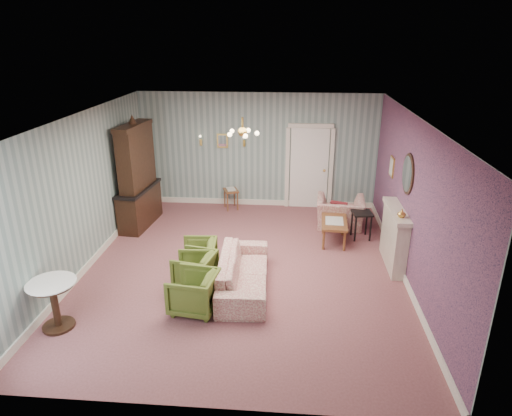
# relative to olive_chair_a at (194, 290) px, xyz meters

# --- Properties ---
(floor) EXTENTS (7.00, 7.00, 0.00)m
(floor) POSITION_rel_olive_chair_a_xyz_m (0.66, 1.46, -0.37)
(floor) COLOR #8A5053
(floor) RESTS_ON ground
(ceiling) EXTENTS (7.00, 7.00, 0.00)m
(ceiling) POSITION_rel_olive_chair_a_xyz_m (0.66, 1.46, 2.53)
(ceiling) COLOR white
(ceiling) RESTS_ON ground
(wall_back) EXTENTS (6.00, 0.00, 6.00)m
(wall_back) POSITION_rel_olive_chair_a_xyz_m (0.66, 4.96, 1.08)
(wall_back) COLOR slate
(wall_back) RESTS_ON ground
(wall_front) EXTENTS (6.00, 0.00, 6.00)m
(wall_front) POSITION_rel_olive_chair_a_xyz_m (0.66, -2.04, 1.08)
(wall_front) COLOR slate
(wall_front) RESTS_ON ground
(wall_left) EXTENTS (0.00, 7.00, 7.00)m
(wall_left) POSITION_rel_olive_chair_a_xyz_m (-2.34, 1.46, 1.08)
(wall_left) COLOR slate
(wall_left) RESTS_ON ground
(wall_right) EXTENTS (0.00, 7.00, 7.00)m
(wall_right) POSITION_rel_olive_chair_a_xyz_m (3.66, 1.46, 1.08)
(wall_right) COLOR slate
(wall_right) RESTS_ON ground
(wall_right_floral) EXTENTS (0.00, 7.00, 7.00)m
(wall_right_floral) POSITION_rel_olive_chair_a_xyz_m (3.64, 1.46, 1.08)
(wall_right_floral) COLOR #B05876
(wall_right_floral) RESTS_ON ground
(door) EXTENTS (1.12, 0.12, 2.16)m
(door) POSITION_rel_olive_chair_a_xyz_m (1.96, 4.92, 0.71)
(door) COLOR white
(door) RESTS_ON floor
(olive_chair_a) EXTENTS (0.76, 0.80, 0.74)m
(olive_chair_a) POSITION_rel_olive_chair_a_xyz_m (0.00, 0.00, 0.00)
(olive_chair_a) COLOR #536423
(olive_chair_a) RESTS_ON floor
(olive_chair_b) EXTENTS (0.74, 0.78, 0.68)m
(olive_chair_b) POSITION_rel_olive_chair_a_xyz_m (-0.15, 0.81, -0.03)
(olive_chair_b) COLOR #536423
(olive_chair_b) RESTS_ON floor
(olive_chair_c) EXTENTS (0.65, 0.69, 0.67)m
(olive_chair_c) POSITION_rel_olive_chair_a_xyz_m (-0.19, 1.32, -0.03)
(olive_chair_c) COLOR #536423
(olive_chair_c) RESTS_ON floor
(sofa_chintz) EXTENTS (0.71, 2.14, 0.83)m
(sofa_chintz) POSITION_rel_olive_chair_a_xyz_m (0.73, 0.76, 0.04)
(sofa_chintz) COLOR #9C3F48
(sofa_chintz) RESTS_ON floor
(wingback_chair) EXTENTS (1.12, 0.77, 0.93)m
(wingback_chair) POSITION_rel_olive_chair_a_xyz_m (2.67, 3.66, 0.10)
(wingback_chair) COLOR #9C3F48
(wingback_chair) RESTS_ON floor
(dresser) EXTENTS (0.67, 1.56, 2.53)m
(dresser) POSITION_rel_olive_chair_a_xyz_m (-1.99, 3.41, 0.90)
(dresser) COLOR black
(dresser) RESTS_ON floor
(fireplace) EXTENTS (0.30, 1.40, 1.16)m
(fireplace) POSITION_rel_olive_chair_a_xyz_m (3.52, 1.86, 0.21)
(fireplace) COLOR beige
(fireplace) RESTS_ON floor
(mantel_vase) EXTENTS (0.15, 0.15, 0.15)m
(mantel_vase) POSITION_rel_olive_chair_a_xyz_m (3.50, 1.46, 0.87)
(mantel_vase) COLOR gold
(mantel_vase) RESTS_ON fireplace
(oval_mirror) EXTENTS (0.04, 0.76, 0.84)m
(oval_mirror) POSITION_rel_olive_chair_a_xyz_m (3.62, 1.86, 1.48)
(oval_mirror) COLOR white
(oval_mirror) RESTS_ON wall_right
(framed_print) EXTENTS (0.04, 0.34, 0.42)m
(framed_print) POSITION_rel_olive_chair_a_xyz_m (3.63, 3.21, 1.23)
(framed_print) COLOR gold
(framed_print) RESTS_ON wall_right
(coffee_table) EXTENTS (0.59, 0.99, 0.49)m
(coffee_table) POSITION_rel_olive_chair_a_xyz_m (2.46, 2.80, -0.12)
(coffee_table) COLOR brown
(coffee_table) RESTS_ON floor
(side_table_black) EXTENTS (0.46, 0.46, 0.62)m
(side_table_black) POSITION_rel_olive_chair_a_xyz_m (3.07, 3.03, -0.06)
(side_table_black) COLOR black
(side_table_black) RESTS_ON floor
(pedestal_table) EXTENTS (0.86, 0.86, 0.79)m
(pedestal_table) POSITION_rel_olive_chair_a_xyz_m (-1.99, -0.63, 0.03)
(pedestal_table) COLOR black
(pedestal_table) RESTS_ON floor
(nesting_table) EXTENTS (0.47, 0.52, 0.56)m
(nesting_table) POSITION_rel_olive_chair_a_xyz_m (-0.01, 4.61, -0.09)
(nesting_table) COLOR brown
(nesting_table) RESTS_ON floor
(gilt_mirror_back) EXTENTS (0.28, 0.06, 0.36)m
(gilt_mirror_back) POSITION_rel_olive_chair_a_xyz_m (-0.24, 4.92, 1.33)
(gilt_mirror_back) COLOR gold
(gilt_mirror_back) RESTS_ON wall_back
(sconce_left) EXTENTS (0.16, 0.12, 0.30)m
(sconce_left) POSITION_rel_olive_chair_a_xyz_m (-0.79, 4.90, 1.33)
(sconce_left) COLOR gold
(sconce_left) RESTS_ON wall_back
(sconce_right) EXTENTS (0.16, 0.12, 0.30)m
(sconce_right) POSITION_rel_olive_chair_a_xyz_m (0.31, 4.90, 1.33)
(sconce_right) COLOR gold
(sconce_right) RESTS_ON wall_back
(chandelier) EXTENTS (0.56, 0.56, 0.36)m
(chandelier) POSITION_rel_olive_chair_a_xyz_m (0.66, 1.46, 2.26)
(chandelier) COLOR gold
(chandelier) RESTS_ON ceiling
(burgundy_cushion) EXTENTS (0.41, 0.28, 0.39)m
(burgundy_cushion) POSITION_rel_olive_chair_a_xyz_m (2.62, 3.51, 0.11)
(burgundy_cushion) COLOR maroon
(burgundy_cushion) RESTS_ON wingback_chair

